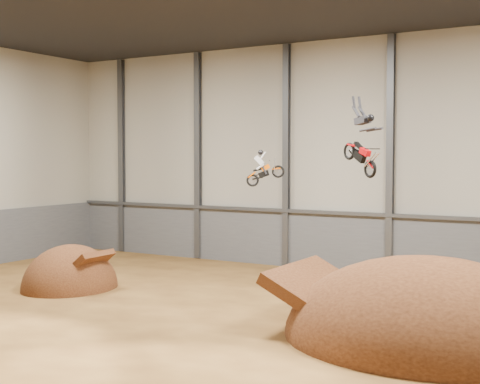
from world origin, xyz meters
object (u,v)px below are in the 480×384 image
at_px(fmx_rider_a, 267,164).
at_px(fmx_rider_b, 357,136).
at_px(takeoff_ramp, 70,288).
at_px(landing_ramp, 427,340).

relative_size(fmx_rider_a, fmx_rider_b, 0.66).
distance_m(takeoff_ramp, landing_ramp, 18.89).
bearing_deg(fmx_rider_b, landing_ramp, 13.31).
relative_size(landing_ramp, fmx_rider_a, 5.58).
height_order(fmx_rider_a, fmx_rider_b, fmx_rider_b).
distance_m(landing_ramp, fmx_rider_a, 12.34).
bearing_deg(landing_ramp, takeoff_ramp, 178.24).
xyz_separation_m(takeoff_ramp, fmx_rider_a, (9.55, 4.14, 6.56)).
xyz_separation_m(takeoff_ramp, fmx_rider_b, (15.63, 0.53, 7.76)).
height_order(takeoff_ramp, fmx_rider_b, fmx_rider_b).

